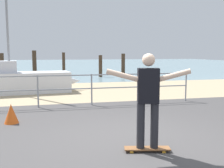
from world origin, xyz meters
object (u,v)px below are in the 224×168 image
(skateboarder, at_px, (148,95))
(traffic_cone, at_px, (11,114))
(skateboard, at_px, (147,149))
(sailboat, at_px, (21,81))

(skateboarder, bearing_deg, traffic_cone, 135.98)
(skateboard, height_order, traffic_cone, traffic_cone)
(sailboat, xyz_separation_m, traffic_cone, (0.27, -5.10, -0.27))
(sailboat, xyz_separation_m, skateboard, (2.86, -7.61, -0.46))
(skateboard, bearing_deg, skateboarder, 90.72)
(skateboard, distance_m, skateboarder, 0.95)
(sailboat, distance_m, skateboard, 8.14)
(skateboard, relative_size, traffic_cone, 1.65)
(skateboard, xyz_separation_m, traffic_cone, (-2.59, 2.50, 0.18))
(sailboat, bearing_deg, traffic_cone, -86.97)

